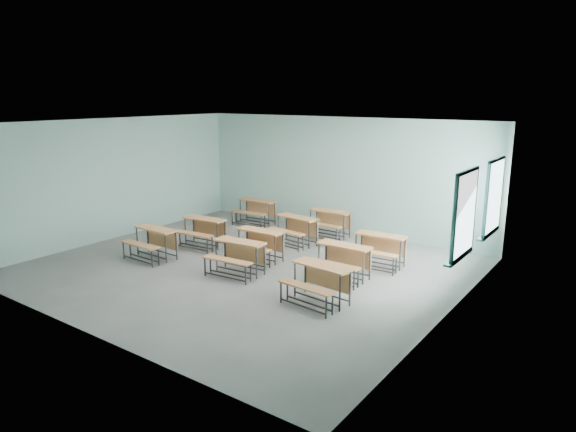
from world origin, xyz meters
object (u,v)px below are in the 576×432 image
(desk_unit_r1c1, at_px, (258,241))
(desk_unit_r0c0, at_px, (153,239))
(desk_unit_r3c0, at_px, (255,208))
(desk_unit_r0c2, at_px, (318,278))
(desk_unit_r0c1, at_px, (237,253))
(desk_unit_r2c1, at_px, (295,226))
(desk_unit_r1c2, at_px, (342,257))
(desk_unit_r1c0, at_px, (202,228))
(desk_unit_r2c2, at_px, (379,246))
(desk_unit_r3c1, at_px, (328,220))

(desk_unit_r1c1, bearing_deg, desk_unit_r0c0, -150.00)
(desk_unit_r3c0, bearing_deg, desk_unit_r0c2, -42.67)
(desk_unit_r0c0, height_order, desk_unit_r0c1, same)
(desk_unit_r0c1, bearing_deg, desk_unit_r1c1, 97.47)
(desk_unit_r3c0, bearing_deg, desk_unit_r2c1, -28.99)
(desk_unit_r1c2, distance_m, desk_unit_r2c1, 2.72)
(desk_unit_r0c0, height_order, desk_unit_r1c1, same)
(desk_unit_r0c1, bearing_deg, desk_unit_r1c0, 148.15)
(desk_unit_r0c0, bearing_deg, desk_unit_r0c1, 10.02)
(desk_unit_r0c1, height_order, desk_unit_r1c0, same)
(desk_unit_r0c1, distance_m, desk_unit_r1c2, 2.23)
(desk_unit_r0c1, height_order, desk_unit_r3c0, same)
(desk_unit_r0c0, xyz_separation_m, desk_unit_r0c2, (4.61, -0.00, 0.00))
(desk_unit_r0c0, bearing_deg, desk_unit_r3c0, 93.79)
(desk_unit_r1c0, relative_size, desk_unit_r2c2, 1.01)
(desk_unit_r1c0, distance_m, desk_unit_r1c2, 4.07)
(desk_unit_r0c2, relative_size, desk_unit_r3c1, 1.06)
(desk_unit_r3c0, bearing_deg, desk_unit_r0c0, -90.88)
(desk_unit_r0c2, distance_m, desk_unit_r3c0, 6.18)
(desk_unit_r0c0, xyz_separation_m, desk_unit_r1c0, (0.25, 1.39, 0.00))
(desk_unit_r0c1, xyz_separation_m, desk_unit_r3c0, (-2.46, 3.66, 0.00))
(desk_unit_r1c1, distance_m, desk_unit_r1c2, 2.19)
(desk_unit_r0c1, distance_m, desk_unit_r1c1, 1.00)
(desk_unit_r2c1, distance_m, desk_unit_r3c1, 1.16)
(desk_unit_r0c1, distance_m, desk_unit_r0c2, 2.29)
(desk_unit_r0c2, relative_size, desk_unit_r1c2, 1.05)
(desk_unit_r0c2, xyz_separation_m, desk_unit_r2c1, (-2.55, 2.90, 0.00))
(desk_unit_r1c1, distance_m, desk_unit_r3c1, 2.73)
(desk_unit_r0c1, relative_size, desk_unit_r0c2, 0.99)
(desk_unit_r0c2, relative_size, desk_unit_r2c2, 1.03)
(desk_unit_r0c2, distance_m, desk_unit_r3c1, 4.59)
(desk_unit_r2c1, xyz_separation_m, desk_unit_r3c1, (0.33, 1.12, 0.00))
(desk_unit_r1c0, xyz_separation_m, desk_unit_r2c1, (1.81, 1.51, 0.00))
(desk_unit_r0c0, xyz_separation_m, desk_unit_r2c1, (2.06, 2.90, 0.00))
(desk_unit_r0c0, relative_size, desk_unit_r2c1, 0.95)
(desk_unit_r1c1, xyz_separation_m, desk_unit_r1c2, (2.18, 0.08, 0.00))
(desk_unit_r3c0, relative_size, desk_unit_r3c1, 1.03)
(desk_unit_r2c2, xyz_separation_m, desk_unit_r3c0, (-4.70, 1.41, 0.00))
(desk_unit_r3c0, height_order, desk_unit_r3c1, same)
(desk_unit_r1c0, distance_m, desk_unit_r1c1, 1.88)
(desk_unit_r1c2, xyz_separation_m, desk_unit_r3c0, (-4.43, 2.60, 0.00))
(desk_unit_r2c1, height_order, desk_unit_r3c0, same)
(desk_unit_r1c2, distance_m, desk_unit_r3c1, 3.27)
(desk_unit_r1c0, bearing_deg, desk_unit_r0c2, -21.96)
(desk_unit_r0c0, xyz_separation_m, desk_unit_r1c1, (2.13, 1.30, 0.00))
(desk_unit_r1c0, bearing_deg, desk_unit_r3c1, 46.58)
(desk_unit_r0c1, distance_m, desk_unit_r2c2, 3.17)
(desk_unit_r0c0, xyz_separation_m, desk_unit_r0c1, (2.35, 0.33, 0.00))
(desk_unit_r0c2, xyz_separation_m, desk_unit_r3c1, (-2.22, 4.02, 0.00))
(desk_unit_r1c0, bearing_deg, desk_unit_r0c1, -31.17)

